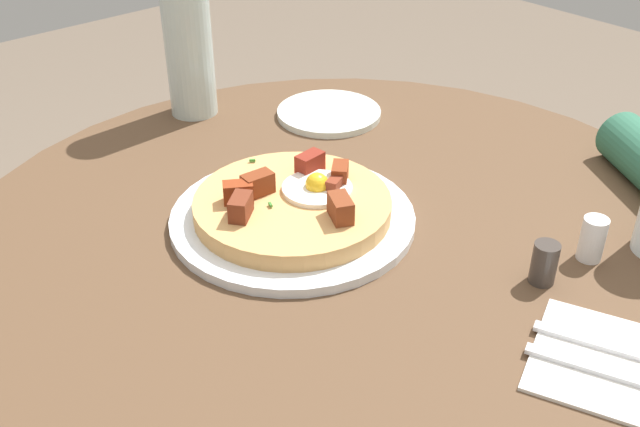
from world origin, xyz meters
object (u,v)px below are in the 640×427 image
object	(u,v)px
pizza_plate	(293,218)
salt_shaker	(592,239)
knife	(630,353)
water_bottle	(187,27)
pepper_shaker	(544,263)
bread_plate	(329,113)
fork	(625,378)
breakfast_pizza	(293,204)
dining_table	(345,339)

from	to	relation	value
pizza_plate	salt_shaker	world-z (taller)	salt_shaker
salt_shaker	knife	bearing A→B (deg)	44.76
water_bottle	pepper_shaker	xyz separation A→B (m)	(-0.04, 0.61, -0.11)
water_bottle	salt_shaker	world-z (taller)	water_bottle
bread_plate	fork	size ratio (longest dim) A/B	0.89
salt_shaker	fork	bearing A→B (deg)	40.77
pizza_plate	water_bottle	xyz separation A→B (m)	(-0.09, -0.35, 0.13)
knife	breakfast_pizza	bearing A→B (deg)	169.86
pizza_plate	knife	world-z (taller)	pizza_plate
pizza_plate	bread_plate	distance (m)	0.31
fork	pepper_shaker	xyz separation A→B (m)	(-0.07, -0.14, 0.02)
dining_table	water_bottle	world-z (taller)	water_bottle
fork	pepper_shaker	size ratio (longest dim) A/B	3.74
breakfast_pizza	knife	size ratio (longest dim) A/B	1.32
bread_plate	dining_table	bearing A→B (deg)	51.87
breakfast_pizza	salt_shaker	xyz separation A→B (m)	(-0.20, 0.28, 0.00)
breakfast_pizza	knife	bearing A→B (deg)	102.39
pizza_plate	water_bottle	world-z (taller)	water_bottle
dining_table	pizza_plate	world-z (taller)	pizza_plate
bread_plate	water_bottle	world-z (taller)	water_bottle
water_bottle	pepper_shaker	world-z (taller)	water_bottle
pizza_plate	salt_shaker	bearing A→B (deg)	126.05
dining_table	knife	size ratio (longest dim) A/B	5.32
bread_plate	fork	xyz separation A→B (m)	(0.18, 0.60, 0.00)
water_bottle	salt_shaker	bearing A→B (deg)	100.43
pizza_plate	fork	world-z (taller)	pizza_plate
breakfast_pizza	fork	distance (m)	0.41
bread_plate	breakfast_pizza	bearing A→B (deg)	39.86
fork	water_bottle	distance (m)	0.76
water_bottle	pizza_plate	bearing A→B (deg)	75.77
knife	pepper_shaker	size ratio (longest dim) A/B	3.74
bread_plate	salt_shaker	bearing A→B (deg)	86.06
water_bottle	salt_shaker	size ratio (longest dim) A/B	5.21
breakfast_pizza	pizza_plate	bearing A→B (deg)	-3.88
pepper_shaker	bread_plate	bearing A→B (deg)	-103.24
pizza_plate	bread_plate	world-z (taller)	pizza_plate
pizza_plate	dining_table	bearing A→B (deg)	118.58
knife	water_bottle	distance (m)	0.75
dining_table	breakfast_pizza	bearing A→B (deg)	-62.60
fork	pizza_plate	bearing A→B (deg)	165.13
breakfast_pizza	knife	distance (m)	0.40
bread_plate	water_bottle	xyz separation A→B (m)	(0.15, -0.15, 0.13)
fork	salt_shaker	distance (m)	0.20
dining_table	pepper_shaker	world-z (taller)	pepper_shaker
breakfast_pizza	water_bottle	bearing A→B (deg)	-103.96
breakfast_pizza	salt_shaker	size ratio (longest dim) A/B	4.54
pizza_plate	pepper_shaker	distance (m)	0.30
breakfast_pizza	bread_plate	xyz separation A→B (m)	(-0.23, -0.20, -0.02)
bread_plate	water_bottle	distance (m)	0.25
breakfast_pizza	knife	world-z (taller)	breakfast_pizza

